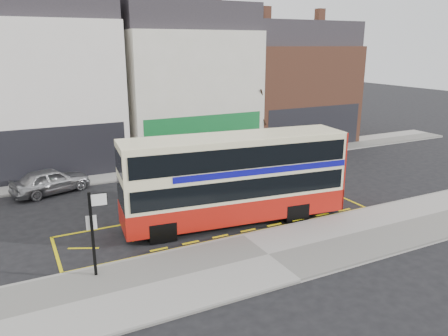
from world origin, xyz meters
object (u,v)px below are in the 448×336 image
double_decker_bus (235,178)px  street_tree_right (256,96)px  bus_stop_post (94,226)px  car_grey (197,165)px  car_white (286,150)px  car_silver (51,181)px

double_decker_bus → street_tree_right: street_tree_right is taller
bus_stop_post → car_grey: 12.16m
bus_stop_post → car_white: bearing=42.5°
double_decker_bus → car_silver: bearing=137.8°
double_decker_bus → car_grey: double_decker_bus is taller
street_tree_right → bus_stop_post: bearing=-137.1°
car_silver → car_grey: car_grey is taller
bus_stop_post → street_tree_right: street_tree_right is taller
double_decker_bus → street_tree_right: 13.08m
double_decker_bus → car_white: 11.85m
double_decker_bus → car_grey: bearing=86.9°
car_silver → car_white: (15.27, 0.42, -0.07)m
car_white → bus_stop_post: bearing=121.7°
double_decker_bus → bus_stop_post: (-6.47, -2.23, -0.14)m
double_decker_bus → car_white: double_decker_bus is taller
bus_stop_post → car_grey: (7.67, 9.35, -1.23)m
bus_stop_post → car_white: (14.85, 10.48, -1.31)m
car_white → double_decker_bus: bearing=131.0°
double_decker_bus → street_tree_right: (7.36, 10.62, 2.03)m
car_grey → car_white: size_ratio=1.00×
car_grey → car_silver: bearing=96.6°
double_decker_bus → bus_stop_post: double_decker_bus is taller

